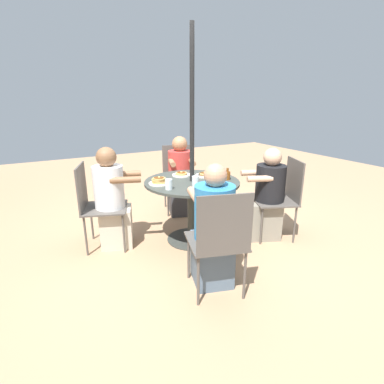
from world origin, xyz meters
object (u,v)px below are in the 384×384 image
object	(u,v)px
patio_chair_south	(178,174)
pancake_plate_c	(181,174)
syrup_bottle	(227,175)
diner_west	(113,202)
patio_chair_east	(282,194)
patio_chair_west	(95,201)
diner_south	(180,179)
drinking_glass_a	(169,184)
diner_east	(267,198)
patio_chair_north	(219,238)
diner_north	(213,232)
patio_table	(192,194)
pancake_plate_a	(205,175)
drinking_glass_b	(196,182)
coffee_cup	(210,185)
pancake_plate_b	(159,181)

from	to	relation	value
patio_chair_south	pancake_plate_c	size ratio (longest dim) A/B	4.26
syrup_bottle	diner_west	bearing A→B (deg)	70.07
patio_chair_east	patio_chair_west	size ratio (longest dim) A/B	1.00
diner_south	drinking_glass_a	distance (m)	1.25
patio_chair_south	diner_east	bearing A→B (deg)	127.42
diner_east	drinking_glass_a	size ratio (longest dim) A/B	10.20
patio_chair_north	pancake_plate_c	size ratio (longest dim) A/B	4.26
patio_chair_north	diner_east	xyz separation A→B (m)	(0.69, -1.14, -0.05)
diner_north	pancake_plate_c	size ratio (longest dim) A/B	5.03
patio_table	pancake_plate_a	distance (m)	0.32
syrup_bottle	drinking_glass_a	world-z (taller)	syrup_bottle
drinking_glass_b	patio_chair_north	bearing A→B (deg)	164.27
diner_west	diner_north	bearing A→B (deg)	46.51
patio_chair_south	syrup_bottle	distance (m)	1.21
diner_west	pancake_plate_a	distance (m)	1.12
patio_table	diner_south	bearing A→B (deg)	-17.97
diner_north	diner_south	size ratio (longest dim) A/B	1.00
patio_table	patio_chair_north	xyz separation A→B (m)	(-1.04, 0.31, -0.03)
patio_chair_south	syrup_bottle	bearing A→B (deg)	110.53
patio_chair_north	diner_east	distance (m)	1.33
syrup_bottle	drinking_glass_b	bearing A→B (deg)	101.03
diner_north	patio_chair_west	xyz separation A→B (m)	(1.23, 0.76, 0.03)
patio_chair_east	syrup_bottle	size ratio (longest dim) A/B	7.11
diner_east	patio_chair_west	size ratio (longest dim) A/B	1.14
diner_north	drinking_glass_b	bearing A→B (deg)	91.34
diner_south	syrup_bottle	xyz separation A→B (m)	(-1.00, -0.11, 0.27)
diner_west	patio_table	bearing A→B (deg)	90.00
patio_chair_north	patio_chair_east	distance (m)	1.45
diner_north	patio_chair_south	bearing A→B (deg)	89.35
patio_chair_north	drinking_glass_b	size ratio (longest dim) A/B	8.03
patio_chair_north	diner_north	xyz separation A→B (m)	(0.18, -0.05, -0.03)
patio_table	diner_west	distance (m)	0.90
diner_east	patio_chair_north	bearing A→B (deg)	144.30
patio_chair_south	diner_west	world-z (taller)	diner_west
coffee_cup	drinking_glass_b	size ratio (longest dim) A/B	0.81
patio_chair_east	patio_chair_south	xyz separation A→B (m)	(1.47, 0.66, 0.00)
patio_table	coffee_cup	size ratio (longest dim) A/B	11.26
diner_south	drinking_glass_a	size ratio (longest dim) A/B	10.48
pancake_plate_c	pancake_plate_a	bearing A→B (deg)	-123.67
patio_chair_west	coffee_cup	distance (m)	1.30
diner_west	pancake_plate_b	world-z (taller)	diner_west
diner_south	patio_chair_west	bearing A→B (deg)	38.60
coffee_cup	syrup_bottle	bearing A→B (deg)	-58.24
patio_chair_east	diner_south	xyz separation A→B (m)	(1.29, 0.72, -0.03)
patio_chair_north	drinking_glass_a	xyz separation A→B (m)	(0.87, 0.06, 0.24)
drinking_glass_a	patio_chair_south	bearing A→B (deg)	-30.28
patio_chair_north	coffee_cup	xyz separation A→B (m)	(0.66, -0.32, 0.24)
diner_east	coffee_cup	distance (m)	0.87
pancake_plate_a	diner_west	bearing A→B (deg)	79.85
pancake_plate_c	patio_chair_east	bearing A→B (deg)	-124.95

